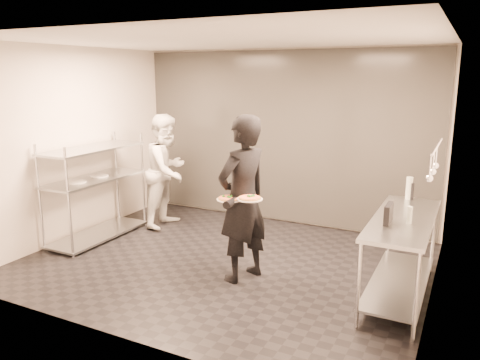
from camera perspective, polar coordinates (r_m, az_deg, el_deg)
The scene contains 13 objects.
room_shell at distance 6.86m, azimuth 2.67°, elevation 4.38°, with size 5.00×4.00×2.80m.
pass_rack at distance 7.20m, azimuth -17.22°, elevation -0.89°, with size 0.60×1.60×1.50m.
prep_counter at distance 5.36m, azimuth 19.10°, elevation -7.34°, with size 0.60×1.80×0.92m.
utensil_rail at distance 5.10m, azimuth 22.60°, elevation 2.12°, with size 0.07×1.20×0.31m.
waiter at distance 5.44m, azimuth 0.34°, elevation -2.35°, with size 0.72×0.47×1.97m, color black.
chef at distance 7.53m, azimuth -8.87°, elevation 1.12°, with size 0.87×0.68×1.80m, color silver.
pizza_plate_near at distance 5.32m, azimuth -1.34°, elevation -2.28°, with size 0.28×0.28×0.05m.
pizza_plate_far at distance 5.18m, azimuth 1.20°, elevation -2.24°, with size 0.28×0.28×0.05m.
salad_plate at distance 5.65m, azimuth 0.77°, elevation 1.98°, with size 0.29×0.29×0.07m.
pos_monitor at distance 5.00m, azimuth 17.65°, elevation -3.91°, with size 0.05×0.27×0.20m, color black.
bottle_green at distance 6.01m, azimuth 19.92°, elevation -0.93°, with size 0.08×0.08×0.28m, color #94A093.
bottle_clear at distance 5.06m, azimuth 19.96°, elevation -4.03°, with size 0.05×0.05×0.18m, color #94A093.
bottle_dark at distance 6.01m, azimuth 20.16°, elevation -1.28°, with size 0.06×0.06×0.21m, color black.
Camera 1 is at (2.75, -5.02, 2.41)m, focal length 35.00 mm.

